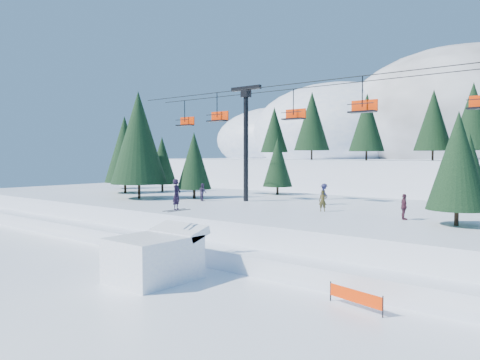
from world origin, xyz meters
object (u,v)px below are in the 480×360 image
Objects in this scene: jump_kicker at (155,256)px; chairlift at (352,120)px; banner_far at (453,300)px; banner_near at (355,296)px.

chairlift reaches higher than jump_kicker.
banner_near is at bearing -146.90° from banner_far.
chairlift is 16.14× the size of banner_far.
banner_far is (10.63, -12.18, -8.78)m from chairlift.
banner_far is at bearing 33.10° from banner_near.
jump_kicker is 18.81m from chairlift.
chairlift reaches higher than banner_near.
chairlift is at bearing 116.73° from banner_near.
chairlift is at bearing 131.10° from banner_far.
banner_near is at bearing 12.81° from jump_kicker.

